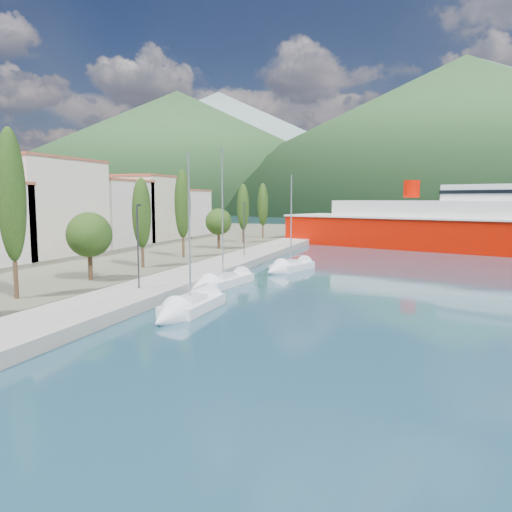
% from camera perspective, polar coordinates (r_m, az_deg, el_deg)
% --- Properties ---
extents(ground, '(1400.00, 1400.00, 0.00)m').
position_cam_1_polar(ground, '(137.63, 13.83, 3.31)').
color(ground, '#1C3E4F').
extents(quay, '(5.00, 88.00, 0.80)m').
position_cam_1_polar(quay, '(47.61, -5.84, -1.77)').
color(quay, gray).
rests_on(quay, ground).
extents(town_buildings, '(9.20, 69.20, 11.30)m').
position_cam_1_polar(town_buildings, '(68.49, -19.99, 4.73)').
color(town_buildings, beige).
rests_on(town_buildings, land_strip).
extents(tree_row, '(3.61, 64.09, 11.15)m').
position_cam_1_polar(tree_row, '(53.10, -10.20, 4.79)').
color(tree_row, '#47301E').
rests_on(tree_row, land_strip).
extents(lamp_posts, '(0.15, 44.57, 6.06)m').
position_cam_1_polar(lamp_posts, '(37.35, -12.83, 1.52)').
color(lamp_posts, '#2D2D33').
rests_on(lamp_posts, quay).
extents(sailboat_near, '(2.38, 7.73, 11.07)m').
position_cam_1_polar(sailboat_near, '(31.36, -8.72, -6.33)').
color(sailboat_near, silver).
rests_on(sailboat_near, ground).
extents(sailboat_mid, '(3.58, 8.83, 12.36)m').
position_cam_1_polar(sailboat_mid, '(40.52, -5.02, -3.36)').
color(sailboat_mid, silver).
rests_on(sailboat_mid, ground).
extents(sailboat_far, '(4.38, 7.54, 10.56)m').
position_cam_1_polar(sailboat_far, '(49.95, 3.15, -1.48)').
color(sailboat_far, silver).
rests_on(sailboat_far, ground).
extents(ferry, '(53.90, 28.92, 10.58)m').
position_cam_1_polar(ferry, '(76.51, 22.51, 3.01)').
color(ferry, '#C10E00').
rests_on(ferry, ground).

